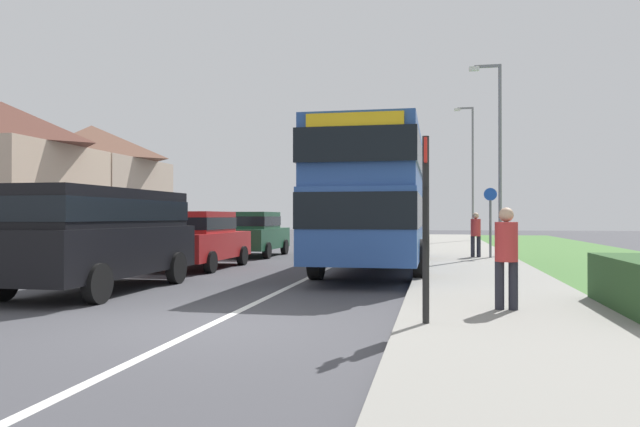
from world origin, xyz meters
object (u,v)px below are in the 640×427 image
at_px(bus_stop_sign, 426,216).
at_px(street_lamp_far, 471,165).
at_px(parked_car_dark_green, 254,232).
at_px(pedestrian_at_stop, 506,253).
at_px(pedestrian_walking_away, 476,233).
at_px(parked_car_red, 199,237).
at_px(street_lamp_mid, 497,147).
at_px(double_decker_bus, 379,195).
at_px(cycle_route_sign, 490,220).
at_px(parked_van_black, 99,230).

distance_m(bus_stop_sign, street_lamp_far, 28.75).
xyz_separation_m(parked_car_dark_green, pedestrian_at_stop, (7.92, -12.53, 0.04)).
distance_m(pedestrian_at_stop, pedestrian_walking_away, 11.90).
xyz_separation_m(parked_car_red, pedestrian_walking_away, (8.22, 4.85, 0.06)).
bearing_deg(bus_stop_sign, street_lamp_mid, 80.81).
height_order(double_decker_bus, street_lamp_mid, street_lamp_mid).
bearing_deg(cycle_route_sign, pedestrian_at_stop, -93.84).
height_order(parked_van_black, street_lamp_far, street_lamp_far).
bearing_deg(parked_car_red, street_lamp_mid, 32.22).
relative_size(parked_car_red, cycle_route_sign, 1.72).
height_order(parked_car_dark_green, street_lamp_mid, street_lamp_mid).
bearing_deg(pedestrian_at_stop, double_decker_bus, 109.23).
bearing_deg(double_decker_bus, bus_stop_sign, -80.63).
relative_size(pedestrian_walking_away, street_lamp_mid, 0.24).
bearing_deg(parked_van_black, cycle_route_sign, 49.56).
bearing_deg(street_lamp_far, bus_stop_sign, -94.40).
bearing_deg(parked_car_dark_green, parked_car_red, -89.84).
bearing_deg(street_lamp_far, parked_car_red, -113.96).
xyz_separation_m(pedestrian_at_stop, cycle_route_sign, (0.79, 11.76, 0.45)).
height_order(bus_stop_sign, street_lamp_mid, street_lamp_mid).
bearing_deg(cycle_route_sign, parked_van_black, -130.44).
relative_size(parked_car_dark_green, pedestrian_at_stop, 2.46).
xyz_separation_m(pedestrian_at_stop, street_lamp_mid, (1.10, 12.72, 3.07)).
distance_m(parked_car_dark_green, cycle_route_sign, 8.76).
bearing_deg(pedestrian_at_stop, street_lamp_far, 87.86).
relative_size(parked_car_red, street_lamp_far, 0.54).
bearing_deg(street_lamp_mid, street_lamp_far, 90.36).
bearing_deg(parked_van_black, parked_car_red, 90.96).
bearing_deg(street_lamp_mid, pedestrian_walking_away, -133.70).
distance_m(cycle_route_sign, street_lamp_far, 15.68).
distance_m(parked_car_red, parked_car_dark_green, 5.49).
bearing_deg(parked_van_black, double_decker_bus, 49.29).
height_order(parked_car_dark_green, bus_stop_sign, bus_stop_sign).
bearing_deg(bus_stop_sign, cycle_route_sign, 81.48).
bearing_deg(parked_van_black, pedestrian_walking_away, 51.54).
relative_size(bus_stop_sign, street_lamp_far, 0.32).
bearing_deg(street_lamp_far, parked_car_dark_green, -121.49).
height_order(parked_car_red, bus_stop_sign, bus_stop_sign).
xyz_separation_m(double_decker_bus, pedestrian_walking_away, (2.98, 4.24, -1.17)).
distance_m(parked_car_dark_green, pedestrian_at_stop, 14.83).
relative_size(pedestrian_walking_away, cycle_route_sign, 0.66).
bearing_deg(double_decker_bus, parked_car_red, -173.42).
distance_m(double_decker_bus, parked_car_dark_green, 7.28).
distance_m(parked_van_black, street_lamp_mid, 14.48).
xyz_separation_m(cycle_route_sign, street_lamp_mid, (0.31, 0.96, 2.62)).
height_order(cycle_route_sign, street_lamp_far, street_lamp_far).
bearing_deg(pedestrian_at_stop, parked_car_red, 138.31).
distance_m(pedestrian_at_stop, street_lamp_mid, 13.13).
bearing_deg(cycle_route_sign, bus_stop_sign, -98.52).
relative_size(pedestrian_at_stop, street_lamp_mid, 0.24).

